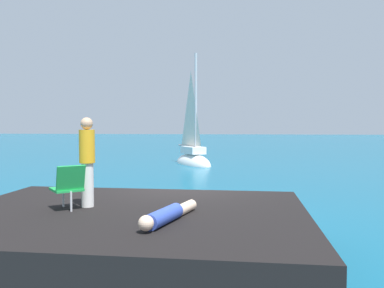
# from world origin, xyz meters

# --- Properties ---
(ground_plane) EXTENTS (160.00, 160.00, 0.00)m
(ground_plane) POSITION_xyz_m (0.00, 0.00, 0.00)
(ground_plane) COLOR #0F5675
(shore_ledge) EXTENTS (6.29, 4.86, 0.92)m
(shore_ledge) POSITION_xyz_m (-0.58, -2.81, 0.46)
(shore_ledge) COLOR black
(shore_ledge) RESTS_ON ground
(boulder_seaward) EXTENTS (0.90, 0.77, 0.58)m
(boulder_seaward) POSITION_xyz_m (0.22, -0.48, 0.00)
(boulder_seaward) COLOR black
(boulder_seaward) RESTS_ON ground
(boulder_inland) EXTENTS (1.11, 1.00, 0.61)m
(boulder_inland) POSITION_xyz_m (1.79, -0.12, 0.00)
(boulder_inland) COLOR black
(boulder_inland) RESTS_ON ground
(sailboat_near) EXTENTS (3.08, 3.84, 7.11)m
(sailboat_near) POSITION_xyz_m (-1.19, 14.12, 0.39)
(sailboat_near) COLOR white
(sailboat_near) RESTS_ON ground
(person_sunbather) EXTENTS (0.66, 1.72, 0.25)m
(person_sunbather) POSITION_xyz_m (0.24, -3.54, 1.03)
(person_sunbather) COLOR #334CB2
(person_sunbather) RESTS_ON shore_ledge
(person_standing) EXTENTS (0.28, 0.28, 1.62)m
(person_standing) POSITION_xyz_m (-1.40, -2.56, 1.78)
(person_standing) COLOR white
(person_standing) RESTS_ON shore_ledge
(beach_chair) EXTENTS (0.75, 0.76, 0.80)m
(beach_chair) POSITION_xyz_m (-1.62, -2.87, 1.36)
(beach_chair) COLOR green
(beach_chair) RESTS_ON shore_ledge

